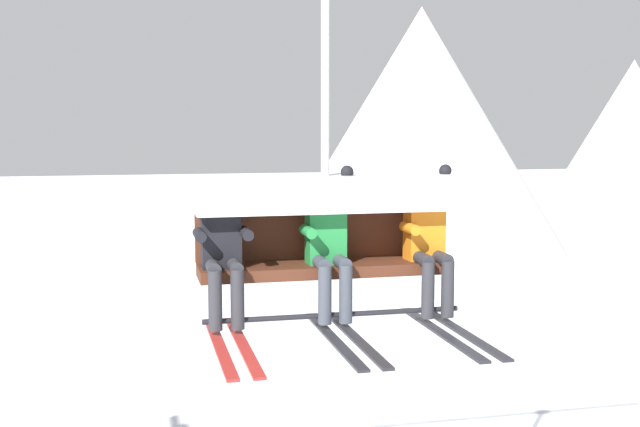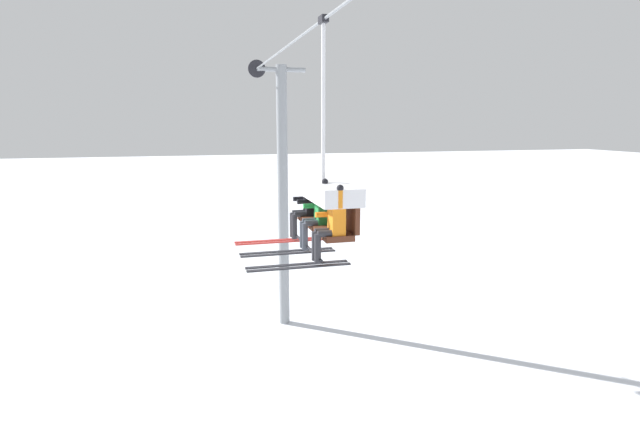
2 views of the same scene
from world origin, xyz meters
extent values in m
plane|color=silver|center=(0.00, 0.00, 0.00)|extent=(200.00, 200.00, 0.00)
cylinder|color=gray|center=(-6.16, 0.00, 4.45)|extent=(0.36, 0.36, 8.89)
cylinder|color=gray|center=(-6.16, 0.00, 8.74)|extent=(0.16, 1.60, 0.16)
cylinder|color=black|center=(-6.16, -0.80, 8.74)|extent=(0.08, 0.56, 0.56)
cylinder|color=gray|center=(2.25, -0.80, 8.74)|extent=(18.83, 0.05, 0.05)
cube|color=#512819|center=(1.94, -0.80, 5.20)|extent=(2.16, 0.48, 0.10)
cube|color=#512819|center=(1.94, -0.52, 5.48)|extent=(2.16, 0.08, 0.45)
cube|color=silver|center=(1.94, -0.74, 5.85)|extent=(2.20, 0.68, 0.30)
cylinder|color=black|center=(1.94, -1.12, 4.87)|extent=(2.16, 0.04, 0.04)
cylinder|color=silver|center=(1.94, -0.80, 7.35)|extent=(0.07, 0.07, 2.69)
cube|color=black|center=(1.94, -0.80, 8.74)|extent=(0.28, 0.12, 0.12)
cube|color=black|center=(1.05, -0.82, 5.51)|extent=(0.32, 0.22, 0.52)
sphere|color=maroon|center=(1.05, -0.82, 5.87)|extent=(0.22, 0.22, 0.22)
ellipsoid|color=black|center=(1.05, -0.92, 5.87)|extent=(0.17, 0.04, 0.08)
cylinder|color=#2D2D33|center=(0.96, -0.99, 5.29)|extent=(0.11, 0.34, 0.11)
cylinder|color=#2D2D33|center=(1.14, -0.99, 5.29)|extent=(0.11, 0.34, 0.11)
cylinder|color=#2D2D33|center=(0.96, -1.16, 5.05)|extent=(0.11, 0.11, 0.48)
cylinder|color=#2D2D33|center=(1.14, -1.16, 5.05)|extent=(0.11, 0.11, 0.48)
cube|color=#B22823|center=(0.96, -1.46, 4.76)|extent=(0.09, 1.70, 0.02)
cube|color=#B22823|center=(1.14, -1.46, 4.76)|extent=(0.09, 1.70, 0.02)
cylinder|color=black|center=(0.86, -0.97, 5.55)|extent=(0.09, 0.30, 0.09)
cylinder|color=black|center=(1.24, -0.97, 5.55)|extent=(0.09, 0.30, 0.09)
cube|color=#23843D|center=(1.94, -0.82, 5.51)|extent=(0.32, 0.22, 0.52)
sphere|color=black|center=(1.94, -0.82, 5.87)|extent=(0.22, 0.22, 0.22)
ellipsoid|color=black|center=(1.94, -0.92, 5.87)|extent=(0.17, 0.04, 0.08)
cylinder|color=#3D424C|center=(1.85, -0.99, 5.29)|extent=(0.11, 0.34, 0.11)
cylinder|color=#3D424C|center=(2.03, -0.99, 5.29)|extent=(0.11, 0.34, 0.11)
cylinder|color=#3D424C|center=(1.85, -1.16, 5.05)|extent=(0.11, 0.11, 0.48)
cylinder|color=#3D424C|center=(2.03, -1.16, 5.05)|extent=(0.11, 0.11, 0.48)
cube|color=#232328|center=(1.85, -1.46, 4.76)|extent=(0.09, 1.70, 0.02)
cube|color=#232328|center=(2.03, -1.46, 4.76)|extent=(0.09, 1.70, 0.02)
cylinder|color=#23843D|center=(1.75, -0.97, 5.55)|extent=(0.09, 0.30, 0.09)
cylinder|color=#23843D|center=(2.13, -0.82, 5.86)|extent=(0.09, 0.09, 0.30)
sphere|color=black|center=(2.13, -0.82, 6.03)|extent=(0.11, 0.11, 0.11)
cube|color=orange|center=(2.83, -0.82, 5.51)|extent=(0.32, 0.22, 0.52)
sphere|color=#284C93|center=(2.83, -0.82, 5.87)|extent=(0.22, 0.22, 0.22)
ellipsoid|color=black|center=(2.83, -0.92, 5.87)|extent=(0.17, 0.04, 0.08)
cylinder|color=#2D2D33|center=(2.74, -0.99, 5.29)|extent=(0.11, 0.34, 0.11)
cylinder|color=#2D2D33|center=(2.92, -0.99, 5.29)|extent=(0.11, 0.34, 0.11)
cylinder|color=#2D2D33|center=(2.74, -1.16, 5.05)|extent=(0.11, 0.11, 0.48)
cylinder|color=#2D2D33|center=(2.92, -1.16, 5.05)|extent=(0.11, 0.11, 0.48)
cube|color=#232328|center=(2.74, -1.46, 4.76)|extent=(0.09, 1.70, 0.02)
cube|color=#232328|center=(2.92, -1.46, 4.76)|extent=(0.09, 1.70, 0.02)
cylinder|color=orange|center=(2.64, -0.97, 5.55)|extent=(0.09, 0.30, 0.09)
cylinder|color=orange|center=(3.02, -0.82, 5.86)|extent=(0.09, 0.09, 0.30)
sphere|color=black|center=(3.02, -0.82, 6.03)|extent=(0.11, 0.11, 0.11)
camera|label=1|loc=(0.36, -7.39, 6.43)|focal=45.00mm
camera|label=2|loc=(10.43, -3.13, 7.05)|focal=28.00mm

